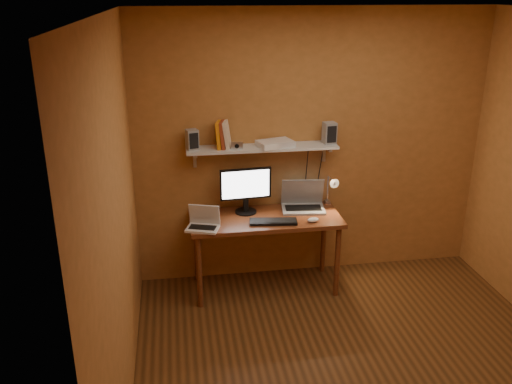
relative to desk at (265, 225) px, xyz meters
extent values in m
cube|color=brown|center=(0.51, -1.28, -0.67)|extent=(3.40, 3.20, 0.02)
cube|color=silver|center=(0.51, -1.28, 1.95)|extent=(3.40, 3.20, 0.02)
cube|color=#B26F36|center=(0.51, 0.33, 0.64)|extent=(3.40, 0.02, 2.60)
cube|color=#B26F36|center=(0.51, -2.89, 0.64)|extent=(3.40, 0.02, 2.60)
cube|color=#B26F36|center=(-1.20, -1.28, 0.64)|extent=(0.02, 3.20, 2.60)
cube|color=brown|center=(0.00, 0.00, 0.07)|extent=(1.40, 0.60, 0.04)
cylinder|color=brown|center=(-0.64, -0.24, -0.31)|extent=(0.05, 0.05, 0.71)
cylinder|color=brown|center=(0.64, -0.24, -0.31)|extent=(0.05, 0.05, 0.71)
cylinder|color=brown|center=(-0.64, 0.24, -0.31)|extent=(0.05, 0.05, 0.71)
cylinder|color=brown|center=(0.64, 0.24, -0.31)|extent=(0.05, 0.05, 0.71)
cube|color=silver|center=(0.00, 0.19, 0.70)|extent=(1.40, 0.25, 0.02)
cube|color=silver|center=(-0.62, 0.30, 0.60)|extent=(0.03, 0.03, 0.18)
cube|color=silver|center=(0.62, 0.30, 0.60)|extent=(0.03, 0.03, 0.18)
cylinder|color=black|center=(-0.17, 0.13, 0.09)|extent=(0.22, 0.22, 0.01)
cube|color=black|center=(-0.17, 0.13, 0.17)|extent=(0.05, 0.04, 0.15)
cube|color=black|center=(-0.17, 0.13, 0.37)|extent=(0.48, 0.07, 0.30)
cube|color=white|center=(-0.17, 0.12, 0.37)|extent=(0.44, 0.04, 0.26)
cube|color=gray|center=(0.39, 0.11, 0.10)|extent=(0.43, 0.33, 0.02)
cube|color=black|center=(0.39, 0.11, 0.11)|extent=(0.36, 0.19, 0.00)
cube|color=gray|center=(0.40, 0.20, 0.24)|extent=(0.41, 0.15, 0.27)
cube|color=#162D46|center=(0.40, 0.20, 0.24)|extent=(0.36, 0.12, 0.23)
cube|color=silver|center=(-0.59, -0.20, 0.10)|extent=(0.32, 0.27, 0.02)
cube|color=black|center=(-0.59, -0.20, 0.11)|extent=(0.26, 0.17, 0.00)
cube|color=silver|center=(-0.57, -0.12, 0.20)|extent=(0.28, 0.14, 0.19)
cube|color=black|center=(-0.57, -0.12, 0.20)|extent=(0.24, 0.11, 0.16)
cube|color=black|center=(0.05, -0.15, 0.10)|extent=(0.44, 0.20, 0.02)
ellipsoid|color=silver|center=(0.41, -0.18, 0.11)|extent=(0.12, 0.09, 0.04)
cube|color=silver|center=(0.66, 0.24, 0.08)|extent=(0.05, 0.06, 0.08)
cylinder|color=silver|center=(0.66, 0.24, 0.23)|extent=(0.02, 0.02, 0.28)
cylinder|color=silver|center=(0.66, 0.16, 0.37)|extent=(0.01, 0.16, 0.01)
cone|color=silver|center=(0.66, 0.08, 0.37)|extent=(0.09, 0.09, 0.09)
sphere|color=#FFE0A5|center=(0.66, 0.06, 0.37)|extent=(0.04, 0.04, 0.04)
cube|color=gray|center=(-0.64, 0.19, 0.80)|extent=(0.12, 0.12, 0.18)
cube|color=gray|center=(0.64, 0.20, 0.81)|extent=(0.12, 0.12, 0.20)
cube|color=orange|center=(-0.39, 0.20, 0.83)|extent=(0.09, 0.17, 0.25)
cube|color=maroon|center=(-0.36, 0.20, 0.83)|extent=(0.09, 0.18, 0.25)
cube|color=beige|center=(-0.32, 0.20, 0.83)|extent=(0.10, 0.18, 0.25)
cube|color=silver|center=(-0.24, 0.14, 0.74)|extent=(0.11, 0.04, 0.06)
cylinder|color=black|center=(-0.24, 0.12, 0.74)|extent=(0.04, 0.03, 0.04)
cube|color=silver|center=(0.12, 0.18, 0.74)|extent=(0.36, 0.29, 0.05)
camera|label=1|loc=(-0.80, -4.56, 2.07)|focal=38.00mm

